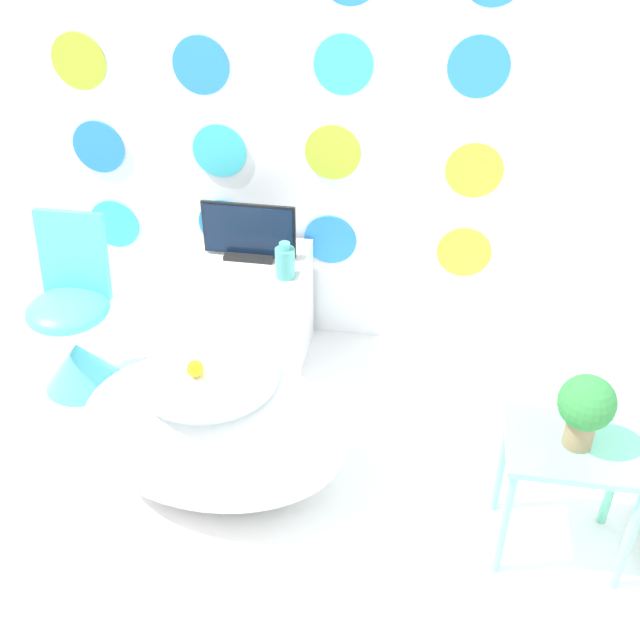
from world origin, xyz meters
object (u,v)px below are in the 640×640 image
at_px(tv, 249,234).
at_px(potted_plant_left, 586,407).
at_px(vase, 285,262).
at_px(bathtub, 215,430).
at_px(chair, 75,336).

xyz_separation_m(tv, potted_plant_left, (1.32, -0.96, 0.01)).
height_order(vase, potted_plant_left, potted_plant_left).
xyz_separation_m(tv, vase, (0.19, -0.15, -0.04)).
height_order(tv, vase, tv).
bearing_deg(tv, bathtub, -85.51).
bearing_deg(chair, potted_plant_left, -16.26).
relative_size(vase, potted_plant_left, 0.62).
relative_size(bathtub, vase, 6.15).
height_order(bathtub, vase, vase).
bearing_deg(vase, potted_plant_left, -35.61).
xyz_separation_m(bathtub, chair, (-0.79, 0.51, -0.02)).
height_order(bathtub, potted_plant_left, potted_plant_left).
relative_size(chair, tv, 1.91).
bearing_deg(chair, bathtub, -32.94).
bearing_deg(tv, potted_plant_left, -35.87).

